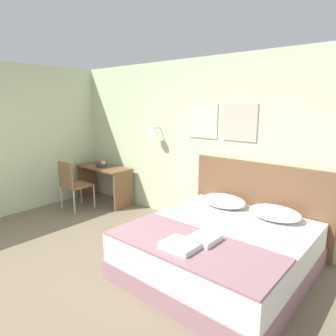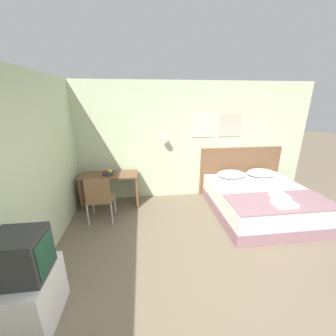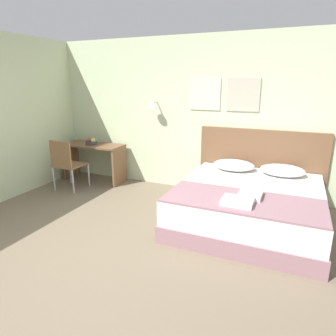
# 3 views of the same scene
# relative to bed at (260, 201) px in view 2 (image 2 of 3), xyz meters

# --- Properties ---
(ground_plane) EXTENTS (24.00, 24.00, 0.00)m
(ground_plane) POSITION_rel_bed_xyz_m (-1.33, -1.79, -0.27)
(ground_plane) COLOR #756651
(wall_back) EXTENTS (5.79, 0.31, 2.65)m
(wall_back) POSITION_rel_bed_xyz_m (-1.32, 1.08, 1.06)
(wall_back) COLOR beige
(wall_back) RESTS_ON ground_plane
(bed) EXTENTS (1.89, 1.99, 0.54)m
(bed) POSITION_rel_bed_xyz_m (0.00, 0.00, 0.00)
(bed) COLOR gray
(bed) RESTS_ON ground_plane
(headboard) EXTENTS (2.01, 0.06, 1.17)m
(headboard) POSITION_rel_bed_xyz_m (0.00, 1.02, 0.32)
(headboard) COLOR brown
(headboard) RESTS_ON ground_plane
(pillow_left) EXTENTS (0.65, 0.47, 0.16)m
(pillow_left) POSITION_rel_bed_xyz_m (-0.37, 0.71, 0.35)
(pillow_left) COLOR white
(pillow_left) RESTS_ON bed
(pillow_right) EXTENTS (0.65, 0.47, 0.16)m
(pillow_right) POSITION_rel_bed_xyz_m (0.37, 0.71, 0.35)
(pillow_right) COLOR white
(pillow_right) RESTS_ON bed
(throw_blanket) EXTENTS (1.83, 0.79, 0.02)m
(throw_blanket) POSITION_rel_bed_xyz_m (0.00, -0.58, 0.29)
(throw_blanket) COLOR gray
(throw_blanket) RESTS_ON bed
(folded_towel_near_foot) EXTENTS (0.27, 0.29, 0.06)m
(folded_towel_near_foot) POSITION_rel_bed_xyz_m (0.07, -0.44, 0.33)
(folded_towel_near_foot) COLOR white
(folded_towel_near_foot) RESTS_ON throw_blanket
(folded_towel_mid_bed) EXTENTS (0.35, 0.28, 0.06)m
(folded_towel_mid_bed) POSITION_rel_bed_xyz_m (-0.03, -0.71, 0.33)
(folded_towel_mid_bed) COLOR white
(folded_towel_mid_bed) RESTS_ON throw_blanket
(desk) EXTENTS (1.21, 0.50, 0.73)m
(desk) POSITION_rel_bed_xyz_m (-3.11, 0.73, 0.25)
(desk) COLOR brown
(desk) RESTS_ON ground_plane
(desk_chair) EXTENTS (0.47, 0.47, 0.92)m
(desk_chair) POSITION_rel_bed_xyz_m (-3.21, 0.06, 0.27)
(desk_chair) COLOR #8E6642
(desk_chair) RESTS_ON ground_plane
(fruit_bowl) EXTENTS (0.23, 0.23, 0.13)m
(fruit_bowl) POSITION_rel_bed_xyz_m (-3.12, 0.70, 0.51)
(fruit_bowl) COLOR #333842
(fruit_bowl) RESTS_ON desk
(tv_stand) EXTENTS (0.47, 0.64, 0.61)m
(tv_stand) POSITION_rel_bed_xyz_m (-3.57, -1.79, 0.04)
(tv_stand) COLOR white
(tv_stand) RESTS_ON ground_plane
(television) EXTENTS (0.46, 0.41, 0.47)m
(television) POSITION_rel_bed_xyz_m (-3.56, -1.79, 0.57)
(television) COLOR #2D2D30
(television) RESTS_ON tv_stand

